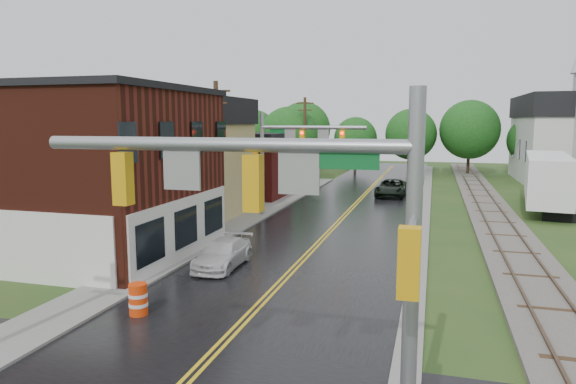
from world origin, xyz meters
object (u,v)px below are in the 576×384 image
at_px(tree_left_c, 225,143).
at_px(construction_barrel, 138,300).
at_px(suv_dark, 392,188).
at_px(utility_pole_b, 217,153).
at_px(traffic_signal_far, 292,145).
at_px(pickup_white, 223,254).
at_px(utility_pole_c, 305,140).
at_px(semi_trailer, 547,177).
at_px(traffic_signal_near, 293,214).
at_px(tree_left_a, 37,144).
at_px(tree_left_e, 290,138).
at_px(church, 574,129).
at_px(brick_building, 58,170).
at_px(tree_left_b, 144,132).

relative_size(tree_left_c, construction_barrel, 6.84).
bearing_deg(suv_dark, utility_pole_b, -116.07).
height_order(traffic_signal_far, utility_pole_b, utility_pole_b).
bearing_deg(pickup_white, utility_pole_c, 96.54).
distance_m(traffic_signal_far, semi_trailer, 19.74).
bearing_deg(traffic_signal_near, tree_left_a, 139.53).
distance_m(traffic_signal_far, pickup_white, 13.44).
bearing_deg(construction_barrel, utility_pole_b, 102.59).
distance_m(utility_pole_c, semi_trailer, 22.76).
height_order(traffic_signal_near, tree_left_e, tree_left_e).
bearing_deg(tree_left_a, church, 38.63).
height_order(traffic_signal_near, suv_dark, traffic_signal_near).
bearing_deg(utility_pole_c, brick_building, -101.09).
xyz_separation_m(brick_building, construction_barrel, (8.80, -6.95, -3.59)).
height_order(tree_left_b, tree_left_e, tree_left_b).
bearing_deg(pickup_white, tree_left_a, 155.08).
xyz_separation_m(semi_trailer, construction_barrel, (-17.86, -27.43, -1.85)).
xyz_separation_m(tree_left_e, semi_trailer, (23.02, -10.42, -2.40)).
height_order(pickup_white, construction_barrel, pickup_white).
xyz_separation_m(brick_building, tree_left_e, (3.64, 30.90, 0.66)).
distance_m(traffic_signal_near, tree_left_a, 30.66).
bearing_deg(utility_pole_c, construction_barrel, -85.05).
height_order(tree_left_b, semi_trailer, tree_left_b).
bearing_deg(tree_left_b, tree_left_c, 63.44).
relative_size(tree_left_c, semi_trailer, 0.57).
bearing_deg(traffic_signal_near, tree_left_e, 105.68).
bearing_deg(semi_trailer, pickup_white, -129.35).
bearing_deg(traffic_signal_far, construction_barrel, -90.65).
relative_size(tree_left_e, semi_trailer, 0.61).
xyz_separation_m(church, tree_left_e, (-28.85, -7.84, -1.02)).
height_order(utility_pole_c, pickup_white, utility_pole_c).
relative_size(utility_pole_b, pickup_white, 2.13).
bearing_deg(semi_trailer, tree_left_b, -173.61).
bearing_deg(semi_trailer, brick_building, -142.46).
bearing_deg(suv_dark, construction_barrel, -98.62).
bearing_deg(construction_barrel, tree_left_b, 120.71).
bearing_deg(tree_left_e, traffic_signal_near, -74.32).
bearing_deg(traffic_signal_far, utility_pole_b, -123.68).
xyz_separation_m(tree_left_a, pickup_white, (16.65, -7.61, -4.50)).
xyz_separation_m(traffic_signal_far, construction_barrel, (-0.22, -18.95, -4.41)).
relative_size(traffic_signal_near, construction_barrel, 6.57).
distance_m(tree_left_a, tree_left_b, 10.22).
relative_size(brick_building, construction_barrel, 12.79).
height_order(utility_pole_b, tree_left_a, utility_pole_b).
height_order(traffic_signal_near, construction_barrel, traffic_signal_near).
distance_m(utility_pole_b, tree_left_a, 13.05).
bearing_deg(tree_left_c, utility_pole_b, -68.51).
height_order(utility_pole_c, tree_left_b, tree_left_b).
bearing_deg(utility_pole_b, tree_left_a, -179.55).
bearing_deg(tree_left_c, church, 22.24).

